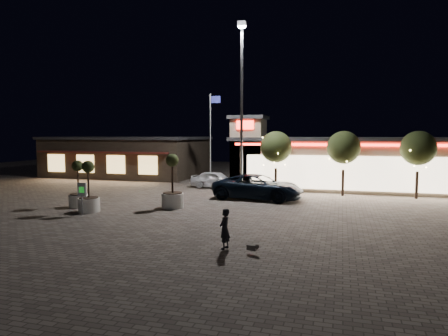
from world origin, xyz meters
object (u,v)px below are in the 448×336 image
(pickup_truck, at_px, (258,187))
(planter_left, at_px, (78,193))
(pedestrian, at_px, (225,229))
(planter_mid, at_px, (89,196))
(white_sedan, at_px, (216,180))
(valet_sign, at_px, (82,192))

(pickup_truck, distance_m, planter_left, 11.86)
(pedestrian, relative_size, planter_mid, 0.53)
(pickup_truck, bearing_deg, planter_mid, 136.54)
(pickup_truck, xyz_separation_m, pedestrian, (1.21, -12.40, -0.07))
(planter_mid, bearing_deg, pedestrian, -27.23)
(white_sedan, xyz_separation_m, planter_left, (-5.50, -10.87, 0.18))
(planter_mid, bearing_deg, white_sedan, 71.99)
(pickup_truck, bearing_deg, pedestrian, -168.82)
(white_sedan, xyz_separation_m, planter_mid, (-3.92, -12.05, 0.20))
(pedestrian, distance_m, valet_sign, 10.37)
(pickup_truck, relative_size, valet_sign, 3.41)
(white_sedan, relative_size, pedestrian, 2.68)
(white_sedan, distance_m, planter_left, 12.18)
(valet_sign, bearing_deg, planter_left, 130.65)
(valet_sign, bearing_deg, planter_mid, 103.11)
(pickup_truck, height_order, planter_left, planter_left)
(pickup_truck, height_order, planter_mid, planter_mid)
(pickup_truck, distance_m, pedestrian, 12.45)
(pickup_truck, xyz_separation_m, white_sedan, (-4.60, 4.66, -0.14))
(pickup_truck, distance_m, planter_mid, 11.27)
(planter_left, height_order, planter_mid, planter_mid)
(planter_mid, distance_m, valet_sign, 1.00)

